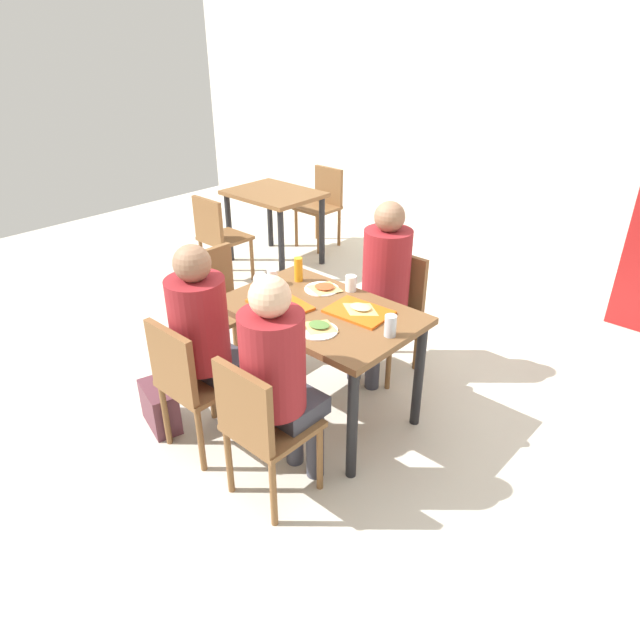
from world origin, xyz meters
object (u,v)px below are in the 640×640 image
chair_near_left (189,379)px  pizza_slice_a (278,303)px  pizza_slice_d (319,326)px  paper_plate_near_edge (318,331)px  person_in_red (205,331)px  pizza_slice_c (324,287)px  person_far_side (383,278)px  plastic_cup_a (351,283)px  background_chair_near (218,234)px  plastic_cup_c (273,277)px  person_in_brown_jacket (279,371)px  chair_near_right (260,424)px  tray_red_far (359,312)px  paper_plate_center (322,289)px  chair_left_end (220,299)px  plastic_cup_b (285,322)px  pizza_slice_b (360,308)px  main_table (320,324)px  tray_red_near (280,305)px  foil_bundle (261,279)px  background_table (274,204)px  condiment_bottle (298,269)px  background_chair_far (323,201)px  soda_can (390,326)px  handbag (160,407)px  chair_far_side (393,305)px

chair_near_left → pizza_slice_a: 0.68m
pizza_slice_d → paper_plate_near_edge: bearing=-57.2°
person_in_red → pizza_slice_c: size_ratio=5.42×
person_far_side → plastic_cup_a: size_ratio=12.62×
background_chair_near → pizza_slice_d: bearing=-25.0°
chair_near_left → plastic_cup_c: bearing=102.1°
chair_near_left → pizza_slice_a: size_ratio=3.55×
person_in_brown_jacket → paper_plate_near_edge: size_ratio=5.74×
chair_near_right → tray_red_far: size_ratio=2.37×
person_far_side → paper_plate_center: bearing=-113.0°
paper_plate_near_edge → chair_near_left: bearing=-130.2°
chair_left_end → plastic_cup_b: 1.09m
pizza_slice_b → plastic_cup_a: size_ratio=1.95×
main_table → tray_red_far: size_ratio=3.24×
chair_near_left → background_chair_near: bearing=137.8°
pizza_slice_b → main_table: bearing=-146.5°
tray_red_near → chair_near_left: bearing=-97.9°
chair_left_end → foil_bundle: bearing=-2.3°
paper_plate_near_edge → plastic_cup_b: 0.19m
chair_near_left → background_table: bearing=127.2°
chair_near_left → chair_left_end: (-0.68, 0.76, 0.00)m
pizza_slice_a → background_table: 2.57m
pizza_slice_a → pizza_slice_b: size_ratio=1.23×
chair_near_left → paper_plate_near_edge: (0.47, 0.55, 0.26)m
chair_left_end → paper_plate_center: size_ratio=3.87×
chair_left_end → background_table: (-1.12, 1.60, 0.12)m
plastic_cup_c → condiment_bottle: condiment_bottle is taller
background_chair_near → background_chair_far: same height
pizza_slice_d → background_table: pizza_slice_d is taller
soda_can → main_table: bearing=-177.8°
pizza_slice_a → plastic_cup_b: plastic_cup_b is taller
tray_red_far → pizza_slice_a: (-0.41, -0.26, 0.02)m
tray_red_far → soda_can: bearing=-17.9°
person_in_brown_jacket → pizza_slice_a: size_ratio=5.26×
tray_red_near → pizza_slice_d: (0.36, -0.05, 0.01)m
paper_plate_center → plastic_cup_a: bearing=37.8°
foil_bundle → handbag: foil_bundle is taller
pizza_slice_a → pizza_slice_d: size_ratio=1.17×
paper_plate_center → background_chair_near: bearing=161.0°
chair_near_right → soda_can: size_ratio=6.98×
person_in_brown_jacket → plastic_cup_c: (-0.76, 0.68, 0.06)m
person_in_brown_jacket → pizza_slice_a: 0.69m
chair_far_side → handbag: bearing=-112.6°
pizza_slice_d → background_chair_far: background_chair_far is taller
tray_red_near → pizza_slice_c: pizza_slice_c is taller
pizza_slice_a → pizza_slice_d: (0.37, -0.04, -0.01)m
person_in_red → foil_bundle: bearing=108.7°
person_in_brown_jacket → soda_can: (0.20, 0.64, 0.07)m
plastic_cup_c → soda_can: soda_can is taller
chair_far_side → background_chair_near: size_ratio=1.00×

